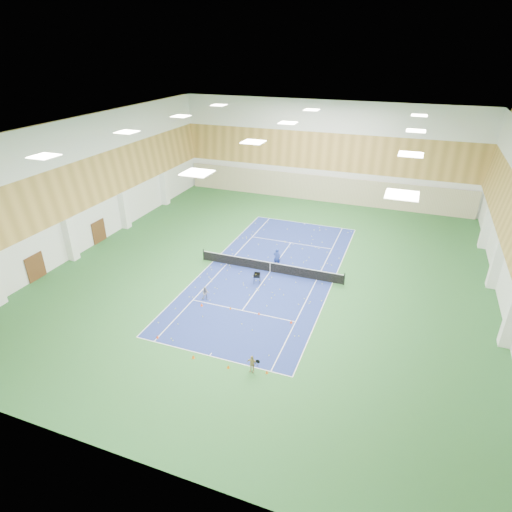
% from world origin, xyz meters
% --- Properties ---
extents(ground, '(40.00, 40.00, 0.00)m').
position_xyz_m(ground, '(0.00, 0.00, 0.00)').
color(ground, '#285E2B').
rests_on(ground, ground).
extents(room_shell, '(36.00, 40.00, 12.00)m').
position_xyz_m(room_shell, '(0.00, 0.00, 6.00)').
color(room_shell, white).
rests_on(room_shell, ground).
extents(wood_cladding, '(36.00, 40.00, 8.00)m').
position_xyz_m(wood_cladding, '(0.00, 0.00, 8.00)').
color(wood_cladding, '#BF9246').
rests_on(wood_cladding, room_shell).
extents(ceiling_light_grid, '(21.40, 25.40, 0.06)m').
position_xyz_m(ceiling_light_grid, '(0.00, 0.00, 11.92)').
color(ceiling_light_grid, white).
rests_on(ceiling_light_grid, room_shell).
extents(court_surface, '(10.97, 23.77, 0.01)m').
position_xyz_m(court_surface, '(0.00, 0.00, 0.01)').
color(court_surface, navy).
rests_on(court_surface, ground).
extents(tennis_balls_scatter, '(10.57, 22.77, 0.07)m').
position_xyz_m(tennis_balls_scatter, '(0.00, 0.00, 0.05)').
color(tennis_balls_scatter, '#EAF529').
rests_on(tennis_balls_scatter, ground).
extents(tennis_net, '(12.80, 0.10, 1.10)m').
position_xyz_m(tennis_net, '(0.00, 0.00, 0.55)').
color(tennis_net, black).
rests_on(tennis_net, ground).
extents(back_curtain, '(35.40, 0.16, 3.20)m').
position_xyz_m(back_curtain, '(0.00, 19.75, 1.60)').
color(back_curtain, '#C6B793').
rests_on(back_curtain, ground).
extents(door_left_a, '(0.08, 1.80, 2.20)m').
position_xyz_m(door_left_a, '(-17.92, -8.00, 1.10)').
color(door_left_a, '#593319').
rests_on(door_left_a, ground).
extents(door_left_b, '(0.08, 1.80, 2.20)m').
position_xyz_m(door_left_b, '(-17.92, 0.00, 1.10)').
color(door_left_b, '#593319').
rests_on(door_left_b, ground).
extents(coach, '(0.68, 0.46, 1.79)m').
position_xyz_m(coach, '(0.25, 1.12, 0.89)').
color(coach, navy).
rests_on(coach, ground).
extents(child_court, '(0.67, 0.60, 1.12)m').
position_xyz_m(child_court, '(-3.21, -5.97, 0.56)').
color(child_court, gray).
rests_on(child_court, ground).
extents(child_apron, '(0.71, 0.33, 1.19)m').
position_xyz_m(child_apron, '(3.04, -12.27, 0.60)').
color(child_apron, tan).
rests_on(child_apron, ground).
extents(ball_cart, '(0.64, 0.64, 0.93)m').
position_xyz_m(ball_cart, '(-0.38, -2.23, 0.47)').
color(ball_cart, black).
rests_on(ball_cart, ground).
extents(cone_svc_a, '(0.21, 0.21, 0.24)m').
position_xyz_m(cone_svc_a, '(-3.10, -6.90, 0.12)').
color(cone_svc_a, '#FF4E0D').
rests_on(cone_svc_a, ground).
extents(cone_svc_b, '(0.18, 0.18, 0.19)m').
position_xyz_m(cone_svc_b, '(-0.90, -6.51, 0.10)').
color(cone_svc_b, '#D6630B').
rests_on(cone_svc_b, ground).
extents(cone_svc_c, '(0.18, 0.18, 0.19)m').
position_xyz_m(cone_svc_c, '(1.34, -6.42, 0.10)').
color(cone_svc_c, '#DF460B').
rests_on(cone_svc_c, ground).
extents(cone_svc_d, '(0.20, 0.20, 0.22)m').
position_xyz_m(cone_svc_d, '(3.85, -6.63, 0.11)').
color(cone_svc_d, '#F13D0C').
rests_on(cone_svc_d, ground).
extents(cone_base_a, '(0.20, 0.20, 0.22)m').
position_xyz_m(cone_base_a, '(-4.11, -11.46, 0.11)').
color(cone_base_a, '#FF410D').
rests_on(cone_base_a, ground).
extents(cone_base_b, '(0.22, 0.22, 0.24)m').
position_xyz_m(cone_base_b, '(-0.87, -12.42, 0.12)').
color(cone_base_b, '#F8610D').
rests_on(cone_base_b, ground).
extents(cone_base_c, '(0.21, 0.21, 0.23)m').
position_xyz_m(cone_base_c, '(1.57, -12.48, 0.11)').
color(cone_base_c, orange).
rests_on(cone_base_c, ground).
extents(cone_base_d, '(0.18, 0.18, 0.20)m').
position_xyz_m(cone_base_d, '(3.94, -12.09, 0.10)').
color(cone_base_d, '#E6600C').
rests_on(cone_base_d, ground).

